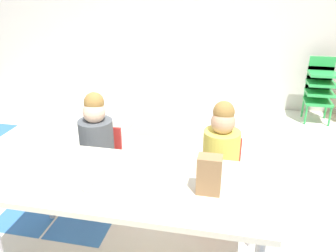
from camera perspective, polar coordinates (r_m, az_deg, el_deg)
The scene contains 10 objects.
ground_plane at distance 2.95m, azimuth -2.07°, elevation -11.77°, with size 6.61×4.87×0.02m.
back_wall at distance 4.83m, azimuth 4.97°, elevation 18.65°, with size 6.61×0.10×2.59m, color beige.
craft_table at distance 2.07m, azimuth -6.24°, elevation -10.10°, with size 1.64×0.70×0.61m.
seated_child_near_camera at distance 2.69m, azimuth -11.65°, elevation -2.11°, with size 0.32×0.32×0.92m.
seated_child_middle_seat at distance 2.49m, azimuth 8.79°, elevation -4.07°, with size 0.33×0.33×0.92m.
kid_chair_green_stack at distance 4.68m, azimuth 23.84°, elevation 6.10°, with size 0.32×0.30×0.80m.
paper_bag_brown at distance 1.88m, azimuth 6.82°, elevation -8.00°, with size 0.13×0.09×0.22m, color #9E754C.
paper_plate_near_edge at distance 1.99m, azimuth -12.70°, elevation -10.07°, with size 0.18×0.18×0.01m, color white.
paper_plate_center_table at distance 2.11m, azimuth -4.22°, elevation -7.44°, with size 0.18×0.18×0.01m, color white.
donut_powdered_on_plate at distance 1.98m, azimuth -12.75°, elevation -9.60°, with size 0.11×0.11×0.03m, color white.
Camera 1 is at (0.60, -2.34, 1.69)m, focal length 36.83 mm.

